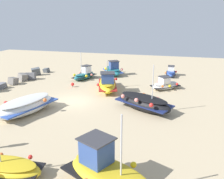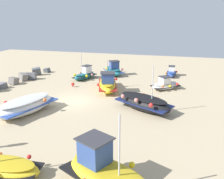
# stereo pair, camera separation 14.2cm
# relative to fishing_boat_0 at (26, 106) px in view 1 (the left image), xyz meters

# --- Properties ---
(ground_plane) EXTENTS (59.81, 59.81, 0.00)m
(ground_plane) POSITION_rel_fishing_boat_0_xyz_m (3.85, -2.64, -0.69)
(ground_plane) COLOR tan
(fishing_boat_0) EXTENTS (5.91, 3.76, 1.29)m
(fishing_boat_0) POSITION_rel_fishing_boat_0_xyz_m (0.00, 0.00, 0.00)
(fishing_boat_0) COLOR white
(fishing_boat_0) RESTS_ON ground_plane
(fishing_boat_1) EXTENTS (1.99, 3.90, 3.14)m
(fishing_boat_1) POSITION_rel_fishing_boat_0_xyz_m (-7.63, -3.94, -0.25)
(fishing_boat_1) COLOR gold
(fishing_boat_1) RESTS_ON ground_plane
(fishing_boat_2) EXTENTS (5.64, 3.36, 3.15)m
(fishing_boat_2) POSITION_rel_fishing_boat_0_xyz_m (8.17, -4.77, 0.04)
(fishing_boat_2) COLOR gold
(fishing_boat_2) RESTS_ON ground_plane
(fishing_boat_3) EXTENTS (3.87, 2.50, 3.52)m
(fishing_boat_3) POSITION_rel_fishing_boat_0_xyz_m (12.13, -0.55, -0.14)
(fishing_boat_3) COLOR #1E6670
(fishing_boat_3) RESTS_ON ground_plane
(fishing_boat_4) EXTENTS (4.16, 5.50, 4.13)m
(fishing_boat_4) POSITION_rel_fishing_boat_0_xyz_m (-7.23, -9.32, 0.07)
(fishing_boat_4) COLOR gold
(fishing_boat_4) RESTS_ON ground_plane
(fishing_boat_5) EXTENTS (4.54, 3.80, 2.09)m
(fishing_boat_5) POSITION_rel_fishing_boat_0_xyz_m (15.45, -3.46, -0.05)
(fishing_boat_5) COLOR #1E6670
(fishing_boat_5) RESTS_ON ground_plane
(fishing_boat_6) EXTENTS (4.13, 5.56, 4.21)m
(fishing_boat_6) POSITION_rel_fishing_boat_0_xyz_m (3.32, -9.46, -0.00)
(fishing_boat_6) COLOR black
(fishing_boat_6) RESTS_ON ground_plane
(fishing_boat_7) EXTENTS (3.27, 3.53, 1.52)m
(fishing_boat_7) POSITION_rel_fishing_boat_0_xyz_m (10.26, -10.93, -0.19)
(fishing_boat_7) COLOR white
(fishing_boat_7) RESTS_ON ground_plane
(fishing_boat_8) EXTENTS (3.07, 1.59, 1.41)m
(fishing_boat_8) POSITION_rel_fishing_boat_0_xyz_m (16.70, -11.31, -0.23)
(fishing_boat_8) COLOR #2D4C9E
(fishing_boat_8) RESTS_ON ground_plane
(mooring_buoy_0) EXTENTS (0.39, 0.39, 0.53)m
(mooring_buoy_0) POSITION_rel_fishing_boat_0_xyz_m (8.27, -0.56, -0.36)
(mooring_buoy_0) COLOR #3F3F42
(mooring_buoy_0) RESTS_ON ground_plane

